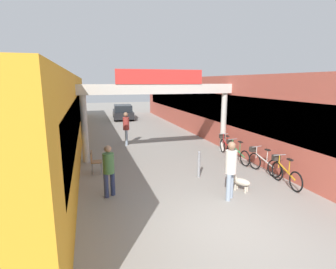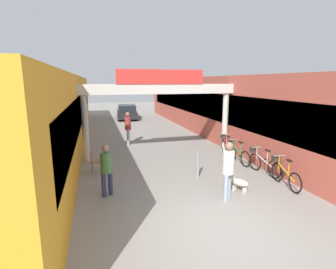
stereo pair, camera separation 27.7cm
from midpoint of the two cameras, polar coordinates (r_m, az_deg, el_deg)
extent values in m
plane|color=gray|center=(6.86, 13.83, -19.46)|extent=(80.00, 80.00, 0.00)
cube|color=gold|center=(16.29, -22.89, 4.94)|extent=(3.00, 26.00, 3.77)
cube|color=black|center=(16.15, -17.71, 5.93)|extent=(0.04, 23.40, 1.51)
cube|color=#B25142|center=(18.08, 11.28, 6.19)|extent=(3.00, 26.00, 3.77)
cube|color=black|center=(17.45, 6.93, 6.76)|extent=(0.04, 23.40, 1.51)
cylinder|color=beige|center=(11.88, -16.91, 1.17)|extent=(0.28, 0.28, 2.93)
cylinder|color=beige|center=(13.48, 12.88, 2.55)|extent=(0.28, 0.28, 2.93)
cube|color=beige|center=(12.09, -1.09, 9.87)|extent=(7.40, 0.44, 0.44)
cube|color=red|center=(11.89, -0.86, 12.46)|extent=(3.96, 0.10, 0.64)
cylinder|color=#8C9EB2|center=(8.06, 13.45, -11.27)|extent=(0.20, 0.20, 0.83)
cylinder|color=#8C9EB2|center=(8.27, 14.02, -10.70)|extent=(0.20, 0.20, 0.83)
cylinder|color=silver|center=(7.91, 14.00, -5.90)|extent=(0.48, 0.48, 0.68)
sphere|color=#8C664C|center=(7.78, 14.17, -2.46)|extent=(0.33, 0.33, 0.23)
cylinder|color=navy|center=(8.35, -12.87, -10.70)|extent=(0.19, 0.19, 0.75)
cylinder|color=navy|center=(8.47, -11.50, -10.30)|extent=(0.19, 0.19, 0.75)
cylinder|color=#4C7F47|center=(8.18, -12.38, -6.03)|extent=(0.47, 0.47, 0.62)
sphere|color=tan|center=(8.06, -12.52, -2.99)|extent=(0.29, 0.29, 0.21)
cylinder|color=#8C9EB2|center=(14.90, -8.09, -0.48)|extent=(0.16, 0.16, 0.85)
cylinder|color=#8C9EB2|center=(14.67, -8.14, -0.67)|extent=(0.16, 0.16, 0.85)
cylinder|color=#99332D|center=(14.64, -8.20, 2.41)|extent=(0.40, 0.40, 0.71)
sphere|color=#8C664C|center=(14.57, -8.26, 4.37)|extent=(0.28, 0.28, 0.24)
ellipsoid|color=beige|center=(8.88, 16.23, -10.01)|extent=(0.54, 0.63, 0.23)
sphere|color=beige|center=(8.95, 14.71, -9.19)|extent=(0.28, 0.28, 0.20)
sphere|color=white|center=(8.95, 15.19, -9.86)|extent=(0.20, 0.20, 0.14)
cylinder|color=beige|center=(8.96, 14.91, -11.19)|extent=(0.10, 0.10, 0.19)
cylinder|color=beige|center=(9.09, 15.34, -10.88)|extent=(0.10, 0.10, 0.19)
cylinder|color=beige|center=(8.83, 16.99, -11.66)|extent=(0.10, 0.10, 0.19)
cylinder|color=beige|center=(8.96, 17.40, -11.34)|extent=(0.10, 0.10, 0.19)
torus|color=black|center=(10.19, 23.38, -7.53)|extent=(0.12, 0.67, 0.67)
torus|color=black|center=(9.40, 26.71, -9.40)|extent=(0.12, 0.67, 0.67)
cube|color=gold|center=(9.73, 25.06, -7.43)|extent=(0.14, 0.94, 0.34)
cylinder|color=gold|center=(9.57, 25.58, -6.40)|extent=(0.04, 0.04, 0.42)
cube|color=black|center=(9.51, 25.69, -5.13)|extent=(0.12, 0.23, 0.05)
cylinder|color=gold|center=(10.03, 23.73, -5.57)|extent=(0.04, 0.04, 0.46)
cylinder|color=gray|center=(9.96, 23.84, -4.25)|extent=(0.46, 0.08, 0.03)
cube|color=#332D28|center=(10.17, 23.16, -4.83)|extent=(0.26, 0.23, 0.20)
torus|color=black|center=(11.12, 19.10, -5.63)|extent=(0.14, 0.67, 0.67)
torus|color=black|center=(10.43, 22.86, -7.04)|extent=(0.14, 0.67, 0.67)
cube|color=beige|center=(10.72, 20.98, -5.40)|extent=(0.16, 0.94, 0.34)
cylinder|color=beige|center=(10.58, 21.52, -4.42)|extent=(0.04, 0.04, 0.42)
cube|color=black|center=(10.53, 21.61, -3.27)|extent=(0.13, 0.23, 0.05)
cylinder|color=beige|center=(10.98, 19.43, -3.82)|extent=(0.04, 0.04, 0.46)
cylinder|color=gray|center=(10.92, 19.52, -2.60)|extent=(0.46, 0.09, 0.03)
cube|color=#332D28|center=(11.10, 18.77, -3.18)|extent=(0.26, 0.23, 0.20)
torus|color=black|center=(12.21, 14.41, -3.85)|extent=(0.08, 0.67, 0.67)
torus|color=black|center=(11.40, 17.16, -5.10)|extent=(0.08, 0.67, 0.67)
cube|color=#338C4C|center=(11.75, 15.78, -3.61)|extent=(0.08, 0.94, 0.34)
cylinder|color=#338C4C|center=(11.60, 16.17, -2.71)|extent=(0.03, 0.03, 0.42)
cube|color=black|center=(11.55, 16.23, -1.65)|extent=(0.11, 0.22, 0.05)
cylinder|color=#338C4C|center=(12.07, 14.65, -2.18)|extent=(0.03, 0.03, 0.46)
cylinder|color=gray|center=(12.01, 14.71, -1.07)|extent=(0.46, 0.05, 0.03)
cube|color=#332D28|center=(12.21, 14.16, -1.61)|extent=(0.25, 0.21, 0.20)
torus|color=black|center=(13.33, 12.64, -2.48)|extent=(0.17, 0.67, 0.67)
torus|color=black|center=(12.40, 14.09, -3.60)|extent=(0.17, 0.67, 0.67)
cube|color=red|center=(12.82, 13.38, -2.24)|extent=(0.20, 0.93, 0.34)
cylinder|color=red|center=(12.66, 13.60, -1.40)|extent=(0.04, 0.04, 0.42)
cube|color=black|center=(12.61, 13.64, -0.43)|extent=(0.14, 0.23, 0.05)
cylinder|color=red|center=(13.19, 12.79, -0.94)|extent=(0.04, 0.04, 0.46)
cylinder|color=gray|center=(13.14, 12.84, 0.08)|extent=(0.46, 0.11, 0.03)
cube|color=#332D28|center=(13.36, 12.54, -0.42)|extent=(0.27, 0.24, 0.20)
cylinder|color=gray|center=(9.74, 7.32, -6.73)|extent=(0.10, 0.10, 0.92)
sphere|color=gray|center=(9.60, 7.40, -3.95)|extent=(0.10, 0.10, 0.10)
cylinder|color=gray|center=(10.71, -13.59, -6.59)|extent=(0.03, 0.03, 0.45)
cylinder|color=gray|center=(10.38, -13.66, -7.17)|extent=(0.03, 0.03, 0.45)
cylinder|color=gray|center=(10.73, -15.42, -6.65)|extent=(0.03, 0.03, 0.45)
cylinder|color=gray|center=(10.41, -15.54, -7.23)|extent=(0.03, 0.03, 0.45)
cube|color=olive|center=(10.48, -14.62, -5.63)|extent=(0.43, 0.43, 0.04)
cube|color=olive|center=(10.43, -15.67, -4.51)|extent=(0.07, 0.40, 0.40)
cube|color=black|center=(25.16, -8.63, 4.50)|extent=(2.01, 4.11, 0.60)
cube|color=#1E2328|center=(24.95, -8.65, 5.77)|extent=(1.72, 2.30, 0.55)
cylinder|color=black|center=(26.59, -10.51, 4.42)|extent=(0.24, 0.61, 0.60)
cylinder|color=black|center=(26.67, -7.08, 4.54)|extent=(0.24, 0.61, 0.60)
cylinder|color=black|center=(23.72, -10.33, 3.58)|extent=(0.24, 0.61, 0.60)
cylinder|color=black|center=(23.81, -6.50, 3.72)|extent=(0.24, 0.61, 0.60)
camera|label=1|loc=(0.14, -89.28, 0.15)|focal=28.00mm
camera|label=2|loc=(0.14, 90.72, -0.15)|focal=28.00mm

